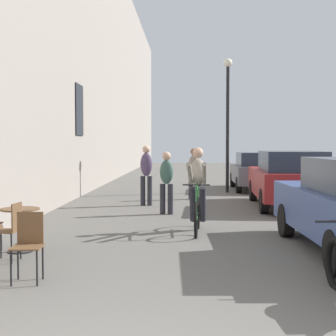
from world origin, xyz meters
name	(u,v)px	position (x,y,z in m)	size (l,w,h in m)	color
building_facade_left	(76,33)	(-3.45, 14.00, 5.64)	(0.54, 68.00, 11.28)	gray
cafe_chair_near_toward_street	(28,242)	(-1.66, 3.00, 0.52)	(0.40, 0.40, 0.89)	black
cafe_table_mid	(20,220)	(-2.35, 4.74, 0.52)	(0.64, 0.64, 0.72)	black
cafe_chair_mid_toward_wall	(10,227)	(-2.27, 4.08, 0.52)	(0.41, 0.41, 0.89)	black
cyclist_on_bicycle	(198,192)	(0.62, 6.75, 0.81)	(0.52, 1.76, 1.74)	black
pedestrian_near	(166,179)	(-0.11, 9.24, 0.89)	(0.37, 0.29, 1.59)	#26262D
pedestrian_mid	(146,172)	(-0.77, 11.02, 0.98)	(0.35, 0.25, 1.74)	#26262D
pedestrian_far	(194,171)	(0.63, 12.70, 0.93)	(0.37, 0.29, 1.65)	#26262D
street_lamp	(228,108)	(1.90, 15.04, 3.11)	(0.32, 0.32, 4.90)	black
parked_car_second	(289,178)	(3.27, 10.75, 0.82)	(2.02, 4.53, 1.59)	maroon
parked_car_third	(256,170)	(3.09, 16.04, 0.76)	(1.78, 4.14, 1.46)	#595960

